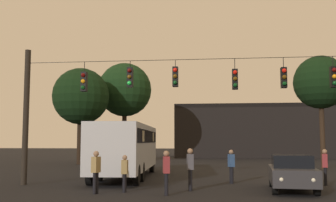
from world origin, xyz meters
name	(u,v)px	position (x,y,z in m)	size (l,w,h in m)	color
ground_plane	(206,171)	(0.00, 24.50, 0.00)	(168.00, 168.00, 0.00)	black
overhead_signal_span	(203,101)	(0.06, 14.70, 3.97)	(17.49, 0.44, 6.62)	black
city_bus	(127,145)	(-4.48, 19.04, 1.87)	(3.17, 11.13, 3.00)	#B7BCC6
car_near_right	(292,172)	(3.84, 13.73, 0.80)	(2.20, 4.46, 1.52)	#2D2D33
pedestrian_crossing_left	(96,169)	(-4.19, 11.84, 0.97)	(0.33, 0.41, 1.71)	black
pedestrian_crossing_center	(231,164)	(1.40, 16.40, 0.94)	(0.35, 0.42, 1.67)	black
pedestrian_crossing_right	(125,171)	(-3.14, 12.42, 0.85)	(0.26, 0.37, 1.53)	black
pedestrian_near_bus	(190,166)	(-0.47, 13.24, 1.03)	(0.32, 0.41, 1.79)	black
pedestrian_trailing	(166,170)	(-1.32, 11.68, 0.98)	(0.31, 0.40, 1.73)	black
pedestrian_far_side	(325,165)	(5.83, 16.06, 0.98)	(0.33, 0.41, 1.72)	black
corner_building	(261,131)	(6.80, 50.61, 3.35)	(22.21, 9.32, 6.70)	black
tree_left_silhouette	(320,83)	(8.65, 27.43, 6.51)	(4.05, 4.05, 8.58)	#2D2116
tree_behind_building	(125,90)	(-8.44, 36.18, 7.27)	(5.46, 5.46, 10.03)	black
tree_right_far	(81,97)	(-11.48, 31.51, 6.13)	(5.14, 5.14, 8.74)	black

